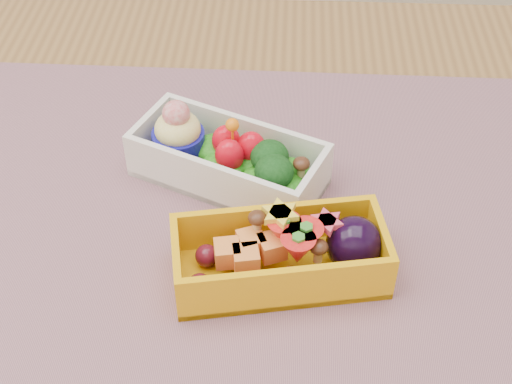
{
  "coord_description": "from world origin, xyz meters",
  "views": [
    {
      "loc": [
        0.01,
        -0.39,
        1.18
      ],
      "look_at": [
        -0.01,
        0.03,
        0.79
      ],
      "focal_mm": 51.85,
      "sensor_mm": 36.0,
      "label": 1
    }
  ],
  "objects_px": {
    "placemat": "(246,231)",
    "table": "(261,329)",
    "bento_white": "(227,159)",
    "bento_yellow": "(285,254)"
  },
  "relations": [
    {
      "from": "bento_yellow",
      "to": "table",
      "type": "bearing_deg",
      "value": 116.02
    },
    {
      "from": "bento_white",
      "to": "table",
      "type": "bearing_deg",
      "value": -43.95
    },
    {
      "from": "table",
      "to": "bento_white",
      "type": "distance_m",
      "value": 0.15
    },
    {
      "from": "placemat",
      "to": "bento_white",
      "type": "distance_m",
      "value": 0.07
    },
    {
      "from": "table",
      "to": "placemat",
      "type": "relative_size",
      "value": 2.05
    },
    {
      "from": "bento_white",
      "to": "bento_yellow",
      "type": "height_order",
      "value": "bento_white"
    },
    {
      "from": "placemat",
      "to": "table",
      "type": "bearing_deg",
      "value": -57.41
    },
    {
      "from": "bento_white",
      "to": "bento_yellow",
      "type": "bearing_deg",
      "value": -40.31
    },
    {
      "from": "table",
      "to": "placemat",
      "type": "height_order",
      "value": "placemat"
    },
    {
      "from": "bento_white",
      "to": "placemat",
      "type": "bearing_deg",
      "value": -48.14
    }
  ]
}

